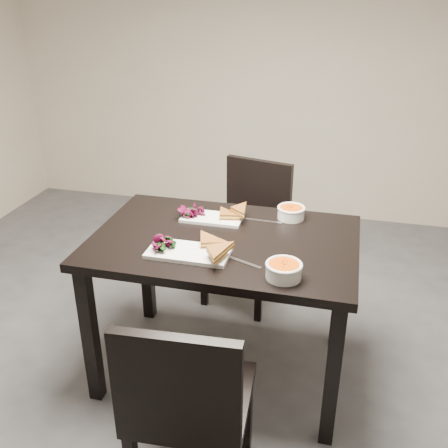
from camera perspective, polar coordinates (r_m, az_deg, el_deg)
name	(u,v)px	position (r m, az deg, el deg)	size (l,w,h in m)	color
ground	(248,441)	(2.41, 2.74, -23.07)	(5.00, 5.00, 0.00)	#47474C
table	(224,257)	(2.37, 0.00, -3.69)	(1.20, 0.80, 0.75)	black
chair_near	(186,402)	(1.88, -4.21, -19.21)	(0.45, 0.45, 0.85)	black
chair_far	(250,223)	(3.10, 2.95, 0.11)	(0.51, 0.51, 0.85)	black
plate_near	(189,252)	(2.19, -3.97, -3.18)	(0.35, 0.18, 0.02)	white
sandwich_near	(204,245)	(2.17, -2.24, -2.34)	(0.18, 0.13, 0.06)	#A25D22
salad_near	(166,243)	(2.20, -6.48, -2.12)	(0.11, 0.10, 0.05)	black
soup_bowl_near	(284,269)	(2.01, 6.69, -5.06)	(0.15, 0.15, 0.07)	white
cutlery_near	(243,262)	(2.13, 2.11, -4.24)	(0.18, 0.02, 0.00)	silver
plate_far	(212,218)	(2.50, -1.33, 0.66)	(0.30, 0.15, 0.01)	white
sandwich_far	(224,215)	(2.46, 0.03, 1.03)	(0.15, 0.11, 0.05)	#A25D22
salad_far	(192,211)	(2.52, -3.54, 1.46)	(0.09, 0.08, 0.04)	black
soup_bowl_far	(291,212)	(2.52, 7.50, 1.36)	(0.14, 0.14, 0.06)	white
cutlery_far	(264,221)	(2.49, 4.44, 0.34)	(0.18, 0.02, 0.00)	silver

